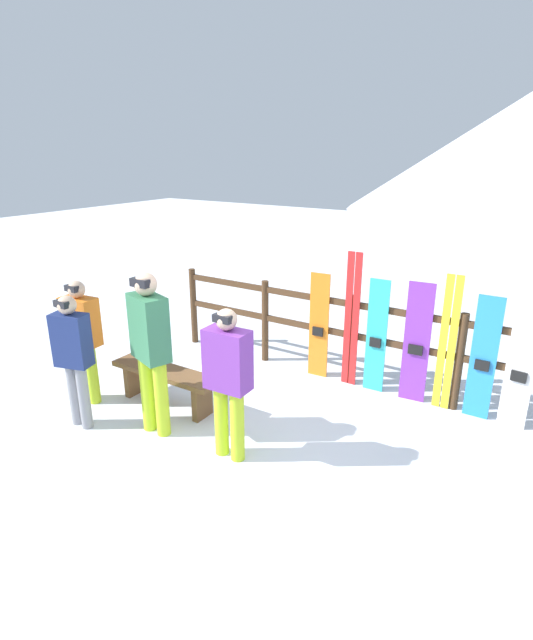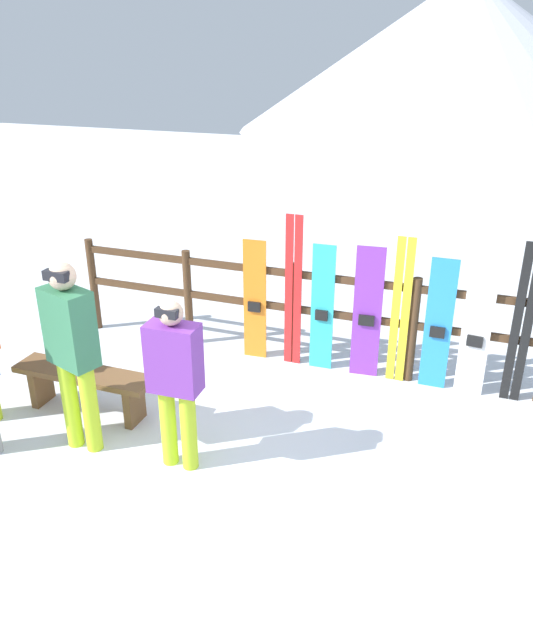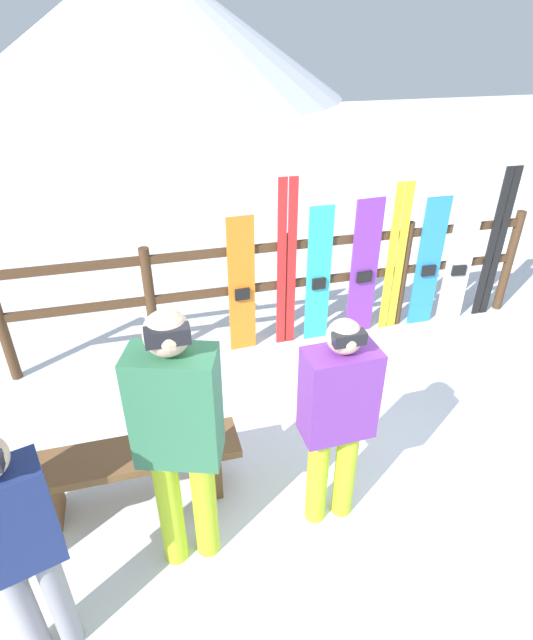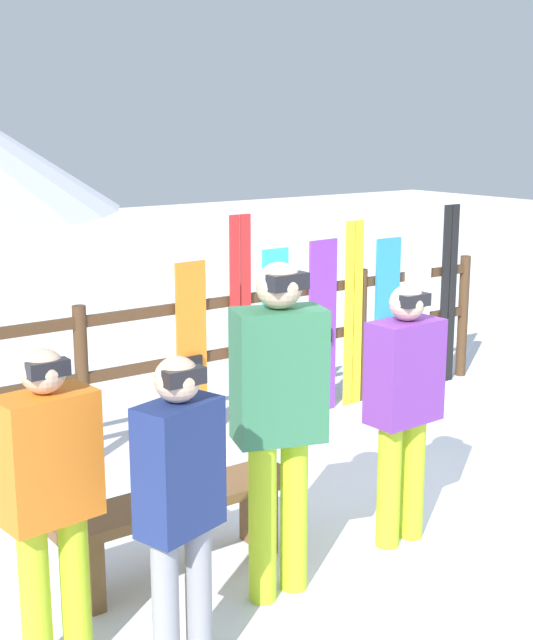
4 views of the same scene
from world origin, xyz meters
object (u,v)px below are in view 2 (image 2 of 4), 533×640
Objects in this scene: bench at (85,382)px; ski_pair_black at (522,325)px; person_purple at (175,375)px; ski_pair_red at (293,292)px; snowboard_blue at (438,325)px; ski_pair_yellow at (400,312)px; snowboard_purple at (367,314)px; snowboard_orange at (255,301)px; person_plaid_green at (72,345)px; snowboard_cyan at (322,309)px; snowboard_white at (476,335)px.

bench is 4.45m from ski_pair_black.
person_purple is 0.89× the size of ski_pair_red.
ski_pair_yellow is at bearing 179.52° from snowboard_blue.
person_purple is 0.92× the size of ski_pair_black.
snowboard_purple is at bearing 35.12° from bench.
person_purple is 1.09× the size of snowboard_orange.
snowboard_blue is (3.25, 1.75, 0.38)m from bench.
ski_pair_black is (3.74, 2.27, -0.19)m from person_plaid_green.
ski_pair_yellow is 0.96× the size of ski_pair_black.
snowboard_cyan is at bearing -179.91° from ski_pair_black.
snowboard_blue is at bearing -0.00° from snowboard_purple.
snowboard_purple is 1.10× the size of snowboard_white.
snowboard_purple reaches higher than snowboard_cyan.
ski_pair_yellow reaches higher than snowboard_blue.
ski_pair_red is at bearing 179.77° from snowboard_purple.
bench is 0.89× the size of ski_pair_yellow.
ski_pair_red is (1.31, 2.27, -0.16)m from person_plaid_green.
ski_pair_black is (0.43, 0.00, 0.18)m from snowboard_white.
snowboard_blue is at bearing 48.34° from person_purple.
person_plaid_green reaches higher than snowboard_blue.
snowboard_orange is 0.50m from ski_pair_red.
ski_pair_red reaches higher than snowboard_white.
snowboard_cyan is (0.35, -0.00, -0.15)m from ski_pair_red.
snowboard_cyan is 0.87m from ski_pair_yellow.
ski_pair_yellow reaches higher than person_purple.
ski_pair_red is 1.21× the size of snowboard_blue.
snowboard_orange is 1.68m from ski_pair_yellow.
snowboard_blue reaches higher than snowboard_orange.
snowboard_purple is at bearing 0.00° from snowboard_orange.
ski_pair_yellow is (0.36, 0.00, 0.07)m from snowboard_purple.
bench is 3.07m from snowboard_purple.
ski_pair_yellow is at bearing 0.55° from snowboard_purple.
snowboard_blue is at bearing -179.76° from ski_pair_black.
ski_pair_black is at bearing 0.24° from snowboard_blue.
ski_pair_red is 1.03× the size of ski_pair_black.
snowboard_cyan is 2.09m from ski_pair_black.
snowboard_white is at bearing -0.00° from snowboard_orange.
person_plaid_green is 1.02× the size of ski_pair_red.
ski_pair_black reaches higher than snowboard_orange.
ski_pair_black is at bearing 0.00° from ski_pair_yellow.
bench is at bearing 160.71° from person_purple.
person_purple is 2.95m from snowboard_blue.
ski_pair_yellow is at bearing 41.97° from person_plaid_green.
person_plaid_green reaches higher than person_purple.
bench is 2.13m from snowboard_orange.
person_purple is at bearing -98.77° from ski_pair_red.
snowboard_orange is at bearing 56.31° from bench.
ski_pair_red is at bearing 179.90° from snowboard_white.
person_purple is at bearing -19.29° from bench.
snowboard_white is at bearing 25.69° from bench.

